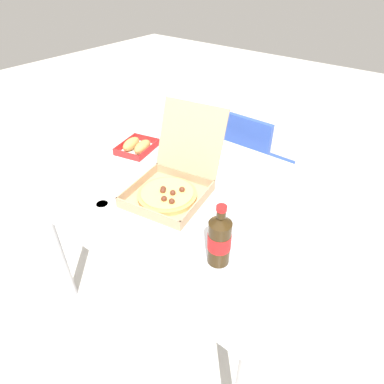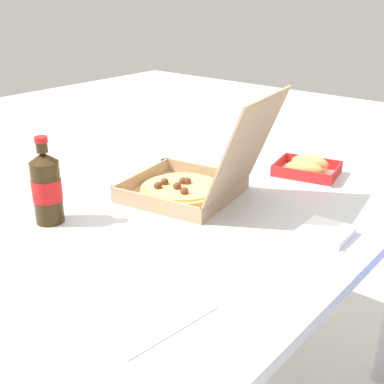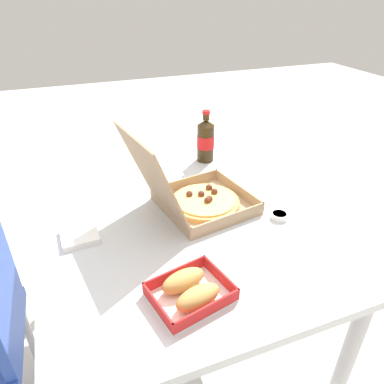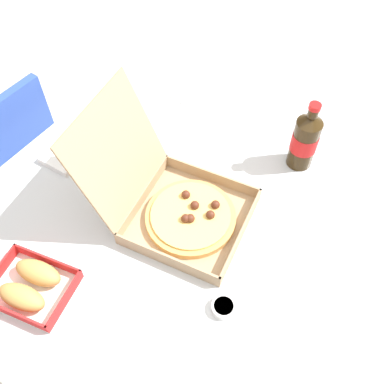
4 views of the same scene
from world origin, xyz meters
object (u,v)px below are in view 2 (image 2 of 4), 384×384
(bread_side_box, at_px, (307,168))
(dipping_sauce_cup, at_px, (168,163))
(cola_bottle, at_px, (47,187))
(paper_menu, at_px, (149,313))
(pizza_box_open, at_px, (193,182))
(napkin_pile, at_px, (326,232))

(bread_side_box, height_order, dipping_sauce_cup, bread_side_box)
(cola_bottle, bearing_deg, bread_side_box, 154.64)
(paper_menu, bearing_deg, bread_side_box, -165.08)
(pizza_box_open, bearing_deg, dipping_sauce_cup, -122.66)
(pizza_box_open, relative_size, paper_menu, 2.08)
(bread_side_box, xyz_separation_m, paper_menu, (0.84, 0.12, -0.02))
(pizza_box_open, height_order, dipping_sauce_cup, pizza_box_open)
(pizza_box_open, height_order, napkin_pile, pizza_box_open)
(pizza_box_open, distance_m, cola_bottle, 0.40)
(dipping_sauce_cup, bearing_deg, bread_side_box, 118.64)
(pizza_box_open, relative_size, bread_side_box, 2.01)
(paper_menu, relative_size, dipping_sauce_cup, 3.75)
(pizza_box_open, bearing_deg, paper_menu, 31.25)
(bread_side_box, distance_m, paper_menu, 0.85)
(pizza_box_open, distance_m, napkin_pile, 0.40)
(pizza_box_open, distance_m, dipping_sauce_cup, 0.28)
(cola_bottle, bearing_deg, pizza_box_open, 152.73)
(paper_menu, bearing_deg, napkin_pile, 173.98)
(cola_bottle, xyz_separation_m, paper_menu, (0.12, 0.47, -0.09))
(napkin_pile, bearing_deg, dipping_sauce_cup, -101.39)
(paper_menu, height_order, dipping_sauce_cup, dipping_sauce_cup)
(napkin_pile, height_order, dipping_sauce_cup, same)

